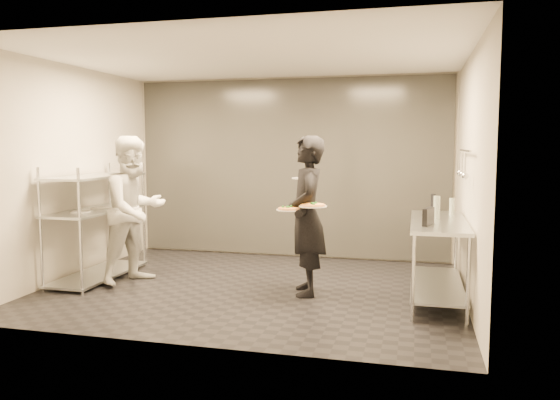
% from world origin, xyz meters
% --- Properties ---
extents(room_shell, '(5.00, 4.00, 2.80)m').
position_xyz_m(room_shell, '(0.00, 1.18, 1.40)').
color(room_shell, black).
rests_on(room_shell, ground).
extents(pass_rack, '(0.60, 1.60, 1.50)m').
position_xyz_m(pass_rack, '(-2.15, -0.00, 0.77)').
color(pass_rack, silver).
rests_on(pass_rack, ground).
extents(prep_counter, '(0.60, 1.80, 0.92)m').
position_xyz_m(prep_counter, '(2.18, 0.00, 0.63)').
color(prep_counter, silver).
rests_on(prep_counter, ground).
extents(utensil_rail, '(0.07, 1.20, 0.31)m').
position_xyz_m(utensil_rail, '(2.43, -0.00, 1.55)').
color(utensil_rail, silver).
rests_on(utensil_rail, room_shell).
extents(waiter, '(0.62, 0.78, 1.87)m').
position_xyz_m(waiter, '(0.69, -0.10, 0.93)').
color(waiter, black).
rests_on(waiter, ground).
extents(chef, '(1.02, 1.12, 1.87)m').
position_xyz_m(chef, '(-1.55, -0.08, 0.94)').
color(chef, silver).
rests_on(chef, ground).
extents(pizza_plate_near, '(0.29, 0.29, 0.05)m').
position_xyz_m(pizza_plate_near, '(0.54, -0.35, 1.04)').
color(pizza_plate_near, silver).
rests_on(pizza_plate_near, waiter).
extents(pizza_plate_far, '(0.32, 0.32, 0.05)m').
position_xyz_m(pizza_plate_far, '(0.81, -0.35, 1.09)').
color(pizza_plate_far, silver).
rests_on(pizza_plate_far, waiter).
extents(salad_plate, '(0.30, 0.30, 0.07)m').
position_xyz_m(salad_plate, '(0.61, 0.15, 1.38)').
color(salad_plate, silver).
rests_on(salad_plate, waiter).
extents(pos_monitor, '(0.13, 0.26, 0.18)m').
position_xyz_m(pos_monitor, '(2.06, -0.43, 1.01)').
color(pos_monitor, black).
rests_on(pos_monitor, prep_counter).
extents(bottle_green, '(0.07, 0.07, 0.26)m').
position_xyz_m(bottle_green, '(2.16, 0.12, 1.05)').
color(bottle_green, gray).
rests_on(bottle_green, prep_counter).
extents(bottle_clear, '(0.06, 0.06, 0.21)m').
position_xyz_m(bottle_clear, '(2.35, 0.50, 1.02)').
color(bottle_clear, gray).
rests_on(bottle_clear, prep_counter).
extents(bottle_dark, '(0.07, 0.07, 0.23)m').
position_xyz_m(bottle_dark, '(2.14, 0.80, 1.03)').
color(bottle_dark, black).
rests_on(bottle_dark, prep_counter).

